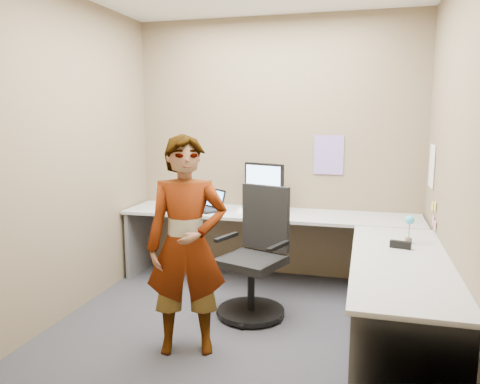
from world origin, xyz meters
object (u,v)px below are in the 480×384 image
(desk, at_px, (305,245))
(monitor, at_px, (264,181))
(office_chair, at_px, (255,264))
(person, at_px, (187,246))

(desk, bearing_deg, monitor, 126.66)
(monitor, bearing_deg, desk, -33.01)
(office_chair, bearing_deg, person, -94.14)
(person, bearing_deg, monitor, 64.28)
(monitor, xyz_separation_m, person, (-0.20, -1.63, -0.26))
(desk, distance_m, monitor, 0.97)
(monitor, distance_m, office_chair, 1.08)
(desk, height_order, monitor, monitor)
(office_chair, distance_m, person, 0.88)
(desk, height_order, person, person)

